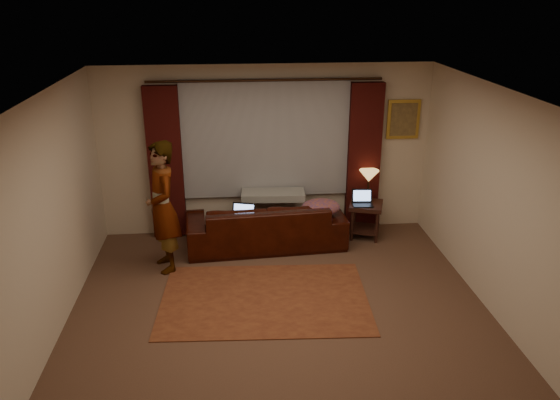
% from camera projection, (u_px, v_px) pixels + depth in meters
% --- Properties ---
extents(floor, '(5.00, 5.00, 0.01)m').
position_uv_depth(floor, '(281.00, 316.00, 6.45)').
color(floor, brown).
rests_on(floor, ground).
extents(ceiling, '(5.00, 5.00, 0.02)m').
position_uv_depth(ceiling, '(281.00, 96.00, 5.50)').
color(ceiling, silver).
rests_on(ceiling, ground).
extents(wall_back, '(5.00, 0.02, 2.60)m').
position_uv_depth(wall_back, '(266.00, 151.00, 8.29)').
color(wall_back, beige).
rests_on(wall_back, ground).
extents(wall_front, '(5.00, 0.02, 2.60)m').
position_uv_depth(wall_front, '(316.00, 359.00, 3.66)').
color(wall_front, beige).
rests_on(wall_front, ground).
extents(wall_left, '(0.02, 5.00, 2.60)m').
position_uv_depth(wall_left, '(46.00, 223.00, 5.76)').
color(wall_left, beige).
rests_on(wall_left, ground).
extents(wall_right, '(0.02, 5.00, 2.60)m').
position_uv_depth(wall_right, '(500.00, 207.00, 6.19)').
color(wall_right, beige).
rests_on(wall_right, ground).
extents(sheer_curtain, '(2.50, 0.05, 1.80)m').
position_uv_depth(sheer_curtain, '(266.00, 139.00, 8.16)').
color(sheer_curtain, '#919299').
rests_on(sheer_curtain, wall_back).
extents(drape_left, '(0.50, 0.14, 2.30)m').
position_uv_depth(drape_left, '(166.00, 163.00, 8.10)').
color(drape_left, '#340B09').
rests_on(drape_left, floor).
extents(drape_right, '(0.50, 0.14, 2.30)m').
position_uv_depth(drape_right, '(364.00, 158.00, 8.36)').
color(drape_right, '#340B09').
rests_on(drape_right, floor).
extents(curtain_rod, '(0.04, 0.04, 3.40)m').
position_uv_depth(curtain_rod, '(265.00, 80.00, 7.79)').
color(curtain_rod, black).
rests_on(curtain_rod, wall_back).
extents(picture_frame, '(0.50, 0.04, 0.60)m').
position_uv_depth(picture_frame, '(403.00, 119.00, 8.28)').
color(picture_frame, '#B88F33').
rests_on(picture_frame, wall_back).
extents(sofa, '(2.39, 1.16, 0.94)m').
position_uv_depth(sofa, '(266.00, 216.00, 8.05)').
color(sofa, black).
rests_on(sofa, floor).
extents(throw_blanket, '(0.97, 0.43, 0.11)m').
position_uv_depth(throw_blanket, '(273.00, 179.00, 8.14)').
color(throw_blanket, gray).
rests_on(throw_blanket, sofa).
extents(clothing_pile, '(0.62, 0.51, 0.24)m').
position_uv_depth(clothing_pile, '(321.00, 208.00, 8.03)').
color(clothing_pile, '#7E4654').
rests_on(clothing_pile, sofa).
extents(laptop_sofa, '(0.42, 0.44, 0.24)m').
position_uv_depth(laptop_sofa, '(242.00, 215.00, 7.79)').
color(laptop_sofa, black).
rests_on(laptop_sofa, sofa).
extents(area_rug, '(2.65, 1.84, 0.01)m').
position_uv_depth(area_rug, '(265.00, 298.00, 6.79)').
color(area_rug, brown).
rests_on(area_rug, floor).
extents(end_table, '(0.61, 0.61, 0.56)m').
position_uv_depth(end_table, '(365.00, 220.00, 8.39)').
color(end_table, black).
rests_on(end_table, floor).
extents(tiffany_lamp, '(0.31, 0.31, 0.48)m').
position_uv_depth(tiffany_lamp, '(368.00, 185.00, 8.33)').
color(tiffany_lamp, '#9A8146').
rests_on(tiffany_lamp, end_table).
extents(laptop_table, '(0.32, 0.35, 0.22)m').
position_uv_depth(laptop_table, '(363.00, 198.00, 8.18)').
color(laptop_table, black).
rests_on(laptop_table, end_table).
extents(person, '(0.68, 0.68, 1.80)m').
position_uv_depth(person, '(163.00, 207.00, 7.23)').
color(person, gray).
rests_on(person, floor).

